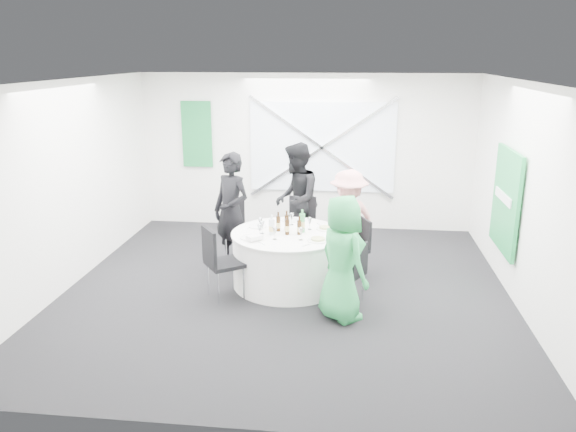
# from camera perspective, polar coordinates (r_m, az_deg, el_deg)

# --- Properties ---
(floor) EXTENTS (6.00, 6.00, 0.00)m
(floor) POSITION_cam_1_polar(r_m,az_deg,el_deg) (7.78, -0.17, -7.50)
(floor) COLOR black
(floor) RESTS_ON ground
(ceiling) EXTENTS (6.00, 6.00, 0.00)m
(ceiling) POSITION_cam_1_polar(r_m,az_deg,el_deg) (7.13, -0.19, 13.57)
(ceiling) COLOR silver
(ceiling) RESTS_ON wall_back
(wall_back) EXTENTS (6.00, 0.00, 6.00)m
(wall_back) POSITION_cam_1_polar(r_m,az_deg,el_deg) (10.25, 1.80, 6.50)
(wall_back) COLOR white
(wall_back) RESTS_ON floor
(wall_front) EXTENTS (6.00, 0.00, 6.00)m
(wall_front) POSITION_cam_1_polar(r_m,az_deg,el_deg) (4.50, -4.70, -6.42)
(wall_front) COLOR white
(wall_front) RESTS_ON floor
(wall_left) EXTENTS (0.00, 6.00, 6.00)m
(wall_left) POSITION_cam_1_polar(r_m,az_deg,el_deg) (8.23, -21.43, 2.96)
(wall_left) COLOR white
(wall_left) RESTS_ON floor
(wall_right) EXTENTS (0.00, 6.00, 6.00)m
(wall_right) POSITION_cam_1_polar(r_m,az_deg,el_deg) (7.60, 22.93, 1.76)
(wall_right) COLOR white
(wall_right) RESTS_ON floor
(window_panel) EXTENTS (2.60, 0.03, 1.60)m
(window_panel) POSITION_cam_1_polar(r_m,az_deg,el_deg) (10.18, 3.48, 6.98)
(window_panel) COLOR silver
(window_panel) RESTS_ON wall_back
(window_brace_a) EXTENTS (2.63, 0.05, 1.84)m
(window_brace_a) POSITION_cam_1_polar(r_m,az_deg,el_deg) (10.14, 3.47, 6.94)
(window_brace_a) COLOR silver
(window_brace_a) RESTS_ON window_panel
(window_brace_b) EXTENTS (2.63, 0.05, 1.84)m
(window_brace_b) POSITION_cam_1_polar(r_m,az_deg,el_deg) (10.14, 3.47, 6.94)
(window_brace_b) COLOR silver
(window_brace_b) RESTS_ON window_panel
(green_banner) EXTENTS (0.55, 0.04, 1.20)m
(green_banner) POSITION_cam_1_polar(r_m,az_deg,el_deg) (10.51, -9.24, 8.20)
(green_banner) COLOR #156C32
(green_banner) RESTS_ON wall_back
(green_sign) EXTENTS (0.05, 1.20, 1.40)m
(green_sign) POSITION_cam_1_polar(r_m,az_deg,el_deg) (8.19, 21.25, 1.46)
(green_sign) COLOR #1A8F42
(green_sign) RESTS_ON wall_right
(banquet_table) EXTENTS (1.56, 1.56, 0.76)m
(banquet_table) POSITION_cam_1_polar(r_m,az_deg,el_deg) (7.82, 0.00, -4.36)
(banquet_table) COLOR white
(banquet_table) RESTS_ON floor
(chair_back) EXTENTS (0.48, 0.49, 0.98)m
(chair_back) POSITION_cam_1_polar(r_m,az_deg,el_deg) (8.75, 1.35, -0.75)
(chair_back) COLOR black
(chair_back) RESTS_ON floor
(chair_back_left) EXTENTS (0.62, 0.62, 0.97)m
(chair_back_left) POSITION_cam_1_polar(r_m,az_deg,el_deg) (8.53, -5.04, -1.32)
(chair_back_left) COLOR black
(chair_back_left) RESTS_ON floor
(chair_back_right) EXTENTS (0.52, 0.51, 0.85)m
(chair_back_right) POSITION_cam_1_polar(r_m,az_deg,el_deg) (8.16, 7.10, -2.76)
(chair_back_right) COLOR black
(chair_back_right) RESTS_ON floor
(chair_front_right) EXTENTS (0.51, 0.51, 0.82)m
(chair_front_right) POSITION_cam_1_polar(r_m,az_deg,el_deg) (7.25, 6.57, -5.36)
(chair_front_right) COLOR black
(chair_front_right) RESTS_ON floor
(chair_front_left) EXTENTS (0.63, 0.62, 0.99)m
(chair_front_left) POSITION_cam_1_polar(r_m,az_deg,el_deg) (7.35, -7.07, -4.21)
(chair_front_left) COLOR black
(chair_front_left) RESTS_ON floor
(person_man_back_left) EXTENTS (0.77, 0.70, 1.75)m
(person_man_back_left) POSITION_cam_1_polar(r_m,az_deg,el_deg) (8.35, -5.76, 0.48)
(person_man_back_left) COLOR black
(person_man_back_left) RESTS_ON floor
(person_man_back) EXTENTS (0.49, 0.88, 1.80)m
(person_man_back) POSITION_cam_1_polar(r_m,az_deg,el_deg) (8.88, 0.83, 1.69)
(person_man_back) COLOR black
(person_man_back) RESTS_ON floor
(person_woman_pink) EXTENTS (1.04, 0.98, 1.52)m
(person_woman_pink) POSITION_cam_1_polar(r_m,az_deg,el_deg) (8.31, 6.12, -0.45)
(person_woman_pink) COLOR pink
(person_woman_pink) RESTS_ON floor
(person_woman_green) EXTENTS (0.86, 0.90, 1.55)m
(person_woman_green) POSITION_cam_1_polar(r_m,az_deg,el_deg) (6.74, 5.52, -4.32)
(person_woman_green) COLOR green
(person_woman_green) RESTS_ON floor
(plate_back) EXTENTS (0.25, 0.25, 0.01)m
(plate_back) POSITION_cam_1_polar(r_m,az_deg,el_deg) (8.24, 0.25, -0.43)
(plate_back) COLOR white
(plate_back) RESTS_ON banquet_table
(plate_back_left) EXTENTS (0.26, 0.26, 0.01)m
(plate_back_left) POSITION_cam_1_polar(r_m,az_deg,el_deg) (7.97, -3.09, -1.04)
(plate_back_left) COLOR white
(plate_back_left) RESTS_ON banquet_table
(plate_back_right) EXTENTS (0.25, 0.25, 0.04)m
(plate_back_right) POSITION_cam_1_polar(r_m,az_deg,el_deg) (7.86, 3.79, -1.24)
(plate_back_right) COLOR white
(plate_back_right) RESTS_ON banquet_table
(plate_front_right) EXTENTS (0.28, 0.28, 0.04)m
(plate_front_right) POSITION_cam_1_polar(r_m,az_deg,el_deg) (7.38, 3.06, -2.42)
(plate_front_right) COLOR white
(plate_front_right) RESTS_ON banquet_table
(plate_front_left) EXTENTS (0.27, 0.27, 0.01)m
(plate_front_left) POSITION_cam_1_polar(r_m,az_deg,el_deg) (7.49, -3.84, -2.21)
(plate_front_left) COLOR white
(plate_front_left) RESTS_ON banquet_table
(napkin) EXTENTS (0.23, 0.23, 0.05)m
(napkin) POSITION_cam_1_polar(r_m,az_deg,el_deg) (7.38, -3.43, -2.19)
(napkin) COLOR white
(napkin) RESTS_ON plate_front_left
(beer_bottle_a) EXTENTS (0.06, 0.06, 0.28)m
(beer_bottle_a) POSITION_cam_1_polar(r_m,az_deg,el_deg) (7.74, -1.00, -0.79)
(beer_bottle_a) COLOR #371F0A
(beer_bottle_a) RESTS_ON banquet_table
(beer_bottle_b) EXTENTS (0.06, 0.06, 0.28)m
(beer_bottle_b) POSITION_cam_1_polar(r_m,az_deg,el_deg) (7.79, -0.13, -0.66)
(beer_bottle_b) COLOR #371F0A
(beer_bottle_b) RESTS_ON banquet_table
(beer_bottle_c) EXTENTS (0.06, 0.06, 0.26)m
(beer_bottle_c) POSITION_cam_1_polar(r_m,az_deg,el_deg) (7.60, 1.16, -1.19)
(beer_bottle_c) COLOR #371F0A
(beer_bottle_c) RESTS_ON banquet_table
(beer_bottle_d) EXTENTS (0.06, 0.06, 0.28)m
(beer_bottle_d) POSITION_cam_1_polar(r_m,az_deg,el_deg) (7.59, -0.09, -1.13)
(beer_bottle_d) COLOR #371F0A
(beer_bottle_d) RESTS_ON banquet_table
(green_water_bottle) EXTENTS (0.08, 0.08, 0.32)m
(green_water_bottle) POSITION_cam_1_polar(r_m,az_deg,el_deg) (7.70, 1.45, -0.72)
(green_water_bottle) COLOR green
(green_water_bottle) RESTS_ON banquet_table
(clear_water_bottle) EXTENTS (0.08, 0.08, 0.27)m
(clear_water_bottle) POSITION_cam_1_polar(r_m,az_deg,el_deg) (7.59, -1.67, -1.13)
(clear_water_bottle) COLOR silver
(clear_water_bottle) RESTS_ON banquet_table
(wine_glass_a) EXTENTS (0.07, 0.07, 0.17)m
(wine_glass_a) POSITION_cam_1_polar(r_m,az_deg,el_deg) (7.81, -2.84, -0.52)
(wine_glass_a) COLOR white
(wine_glass_a) RESTS_ON banquet_table
(wine_glass_b) EXTENTS (0.07, 0.07, 0.17)m
(wine_glass_b) POSITION_cam_1_polar(r_m,az_deg,el_deg) (8.01, 0.37, -0.05)
(wine_glass_b) COLOR white
(wine_glass_b) RESTS_ON banquet_table
(wine_glass_c) EXTENTS (0.07, 0.07, 0.17)m
(wine_glass_c) POSITION_cam_1_polar(r_m,az_deg,el_deg) (7.50, -2.89, -1.22)
(wine_glass_c) COLOR white
(wine_glass_c) RESTS_ON banquet_table
(wine_glass_d) EXTENTS (0.07, 0.07, 0.17)m
(wine_glass_d) POSITION_cam_1_polar(r_m,az_deg,el_deg) (7.39, -1.35, -1.47)
(wine_glass_d) COLOR white
(wine_glass_d) RESTS_ON banquet_table
(wine_glass_e) EXTENTS (0.07, 0.07, 0.17)m
(wine_glass_e) POSITION_cam_1_polar(r_m,az_deg,el_deg) (7.63, -2.66, -0.90)
(wine_glass_e) COLOR white
(wine_glass_e) RESTS_ON banquet_table
(wine_glass_f) EXTENTS (0.07, 0.07, 0.17)m
(wine_glass_f) POSITION_cam_1_polar(r_m,az_deg,el_deg) (7.36, 1.33, -1.54)
(wine_glass_f) COLOR white
(wine_glass_f) RESTS_ON banquet_table
(wine_glass_g) EXTENTS (0.07, 0.07, 0.17)m
(wine_glass_g) POSITION_cam_1_polar(r_m,az_deg,el_deg) (7.81, 2.22, -0.50)
(wine_glass_g) COLOR white
(wine_glass_g) RESTS_ON banquet_table
(fork_a) EXTENTS (0.11, 0.12, 0.01)m
(fork_a) POSITION_cam_1_polar(r_m,az_deg,el_deg) (7.20, 1.87, -2.98)
(fork_a) COLOR silver
(fork_a) RESTS_ON banquet_table
(knife_a) EXTENTS (0.11, 0.12, 0.01)m
(knife_a) POSITION_cam_1_polar(r_m,az_deg,el_deg) (7.43, 3.80, -2.40)
(knife_a) COLOR silver
(knife_a) RESTS_ON banquet_table
(fork_b) EXTENTS (0.11, 0.12, 0.01)m
(fork_b) POSITION_cam_1_polar(r_m,az_deg,el_deg) (7.54, -4.16, -2.11)
(fork_b) COLOR silver
(fork_b) RESTS_ON banquet_table
(knife_b) EXTENTS (0.11, 0.12, 0.01)m
(knife_b) POSITION_cam_1_polar(r_m,az_deg,el_deg) (7.26, -2.69, -2.82)
(knife_b) COLOR silver
(knife_b) RESTS_ON banquet_table
(fork_c) EXTENTS (0.07, 0.14, 0.01)m
(fork_c) POSITION_cam_1_polar(r_m,az_deg,el_deg) (8.11, -2.73, -0.77)
(fork_c) COLOR silver
(fork_c) RESTS_ON banquet_table
(knife_c) EXTENTS (0.10, 0.13, 0.01)m
(knife_c) POSITION_cam_1_polar(r_m,az_deg,el_deg) (7.92, -3.84, -1.19)
(knife_c) COLOR silver
(knife_c) RESTS_ON banquet_table
(fork_d) EXTENTS (0.15, 0.03, 0.01)m
(fork_d) POSITION_cam_1_polar(r_m,az_deg,el_deg) (8.22, 1.23, -0.52)
(fork_d) COLOR silver
(fork_d) RESTS_ON banquet_table
(knife_d) EXTENTS (0.15, 0.03, 0.01)m
(knife_d) POSITION_cam_1_polar(r_m,az_deg,el_deg) (8.24, -0.44, -0.47)
(knife_d) COLOR silver
(knife_d) RESTS_ON banquet_table
(fork_e) EXTENTS (0.09, 0.14, 0.01)m
(fork_e) POSITION_cam_1_polar(r_m,az_deg,el_deg) (7.77, 4.23, -1.56)
(fork_e) COLOR silver
(fork_e) RESTS_ON banquet_table
(knife_e) EXTENTS (0.08, 0.14, 0.01)m
(knife_e) POSITION_cam_1_polar(r_m,az_deg,el_deg) (8.05, 3.19, -0.90)
(knife_e) COLOR silver
(knife_e) RESTS_ON banquet_table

